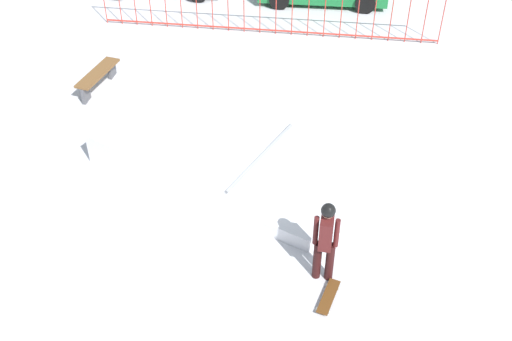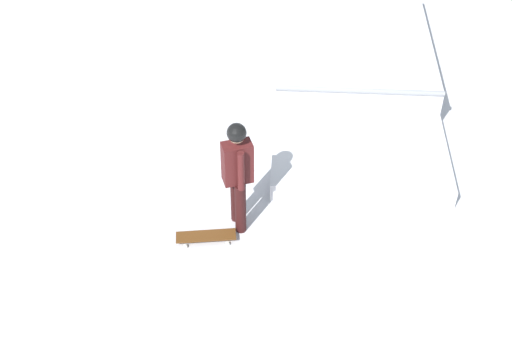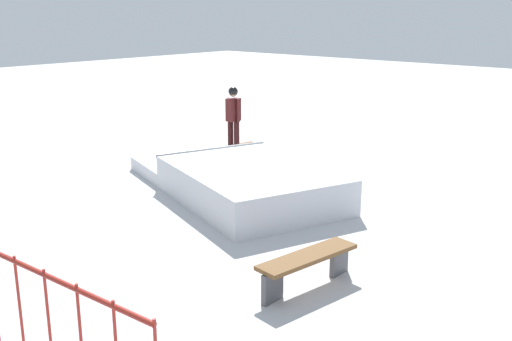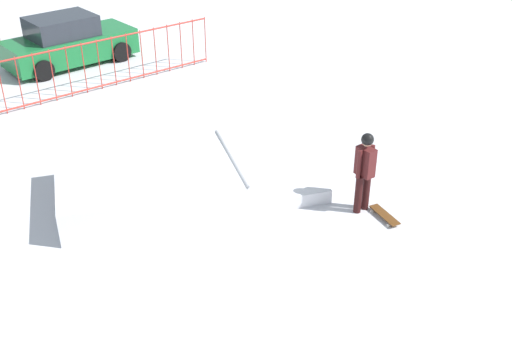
{
  "view_description": "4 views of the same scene",
  "coord_description": "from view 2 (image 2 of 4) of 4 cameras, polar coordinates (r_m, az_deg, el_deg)",
  "views": [
    {
      "loc": [
        3.01,
        -9.5,
        8.46
      ],
      "look_at": [
        1.17,
        -0.31,
        0.9
      ],
      "focal_mm": 43.69,
      "sensor_mm": 36.0,
      "label": 1
    },
    {
      "loc": [
        9.07,
        -3.52,
        6.84
      ],
      "look_at": [
        2.78,
        -1.73,
        1.0
      ],
      "focal_mm": 48.27,
      "sensor_mm": 36.0,
      "label": 2
    },
    {
      "loc": [
        -8.18,
        9.51,
        3.72
      ],
      "look_at": [
        -0.55,
        0.84,
        0.6
      ],
      "focal_mm": 42.29,
      "sensor_mm": 36.0,
      "label": 3
    },
    {
      "loc": [
        -5.22,
        -9.18,
        6.82
      ],
      "look_at": [
        1.0,
        -0.66,
        0.9
      ],
      "focal_mm": 43.1,
      "sensor_mm": 36.0,
      "label": 4
    }
  ],
  "objects": [
    {
      "name": "skate_ramp",
      "position": [
        12.09,
        8.07,
        8.67
      ],
      "size": [
        5.96,
        4.24,
        0.74
      ],
      "rotation": [
        0.0,
        0.0,
        -0.34
      ],
      "color": "silver",
      "rests_on": "ground"
    },
    {
      "name": "ground_plane",
      "position": [
        11.89,
        4.35,
        6.53
      ],
      "size": [
        60.0,
        60.0,
        0.0
      ],
      "primitive_type": "plane",
      "color": "silver"
    },
    {
      "name": "skateboard",
      "position": [
        9.24,
        -4.17,
        -5.44
      ],
      "size": [
        0.37,
        0.82,
        0.09
      ],
      "rotation": [
        0.0,
        0.0,
        1.38
      ],
      "color": "#593314",
      "rests_on": "ground"
    },
    {
      "name": "skater",
      "position": [
        8.78,
        -1.54,
        0.11
      ],
      "size": [
        0.44,
        0.38,
        1.73
      ],
      "rotation": [
        0.0,
        0.0,
        1.58
      ],
      "color": "black",
      "rests_on": "ground"
    }
  ]
}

